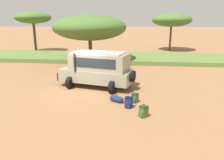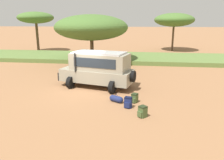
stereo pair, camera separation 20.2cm
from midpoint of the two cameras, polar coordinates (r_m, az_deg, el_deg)
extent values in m
plane|color=#936642|center=(14.79, -7.68, -2.40)|extent=(320.00, 320.00, 0.00)
cube|color=#5B7538|center=(26.22, -1.27, 5.94)|extent=(120.00, 7.00, 0.44)
cube|color=gray|center=(15.06, -4.49, 1.25)|extent=(5.21, 3.01, 0.84)
cube|color=gray|center=(14.76, -3.68, 4.83)|extent=(4.14, 2.64, 1.10)
cube|color=#232D38|center=(15.44, -8.87, 4.95)|extent=(0.43, 1.53, 0.77)
cube|color=#232D38|center=(13.94, -5.19, 4.40)|extent=(2.87, 0.73, 0.60)
cube|color=#232D38|center=(15.56, -2.33, 5.58)|extent=(2.87, 0.73, 0.60)
cube|color=#B7B7B7|center=(14.68, -3.90, 7.15)|extent=(3.74, 2.47, 0.10)
cube|color=black|center=(16.33, -12.70, 1.40)|extent=(0.54, 1.61, 0.56)
cylinder|color=black|center=(14.52, -10.14, 4.46)|extent=(0.10, 0.10, 1.25)
cylinder|color=black|center=(15.05, -11.27, -0.67)|extent=(0.46, 0.84, 0.80)
cylinder|color=black|center=(16.67, -7.81, 1.04)|extent=(0.46, 0.84, 0.80)
cylinder|color=black|center=(13.74, -0.38, -1.89)|extent=(0.46, 0.84, 0.80)
cylinder|color=black|center=(15.50, 2.16, 0.09)|extent=(0.46, 0.84, 0.80)
cylinder|color=black|center=(14.16, 5.06, 0.96)|extent=(0.39, 0.77, 0.74)
cube|color=#42562D|center=(12.35, 5.54, -4.80)|extent=(0.41, 0.42, 0.46)
cube|color=#42562D|center=(12.21, 5.11, -5.32)|extent=(0.24, 0.17, 0.25)
cube|color=#242F19|center=(12.27, 5.57, -3.66)|extent=(0.40, 0.43, 0.07)
cylinder|color=#242F19|center=(12.48, 6.19, -4.61)|extent=(0.04, 0.04, 0.39)
cylinder|color=#242F19|center=(12.53, 5.63, -4.50)|extent=(0.04, 0.04, 0.39)
cube|color=#42562D|center=(10.60, 7.72, -8.27)|extent=(0.46, 0.46, 0.49)
cube|color=#42562D|center=(10.49, 6.96, -8.85)|extent=(0.24, 0.24, 0.27)
cube|color=#242F19|center=(10.49, 7.77, -6.90)|extent=(0.46, 0.46, 0.07)
cylinder|color=#242F19|center=(10.67, 8.68, -8.14)|extent=(0.04, 0.04, 0.41)
cylinder|color=#242F19|center=(10.77, 8.06, -7.90)|extent=(0.04, 0.04, 0.41)
cube|color=navy|center=(11.58, 3.88, -5.97)|extent=(0.43, 0.34, 0.53)
cube|color=navy|center=(11.45, 3.61, -6.56)|extent=(0.30, 0.15, 0.29)
cube|color=black|center=(11.47, 3.90, -4.60)|extent=(0.42, 0.35, 0.07)
cylinder|color=black|center=(11.68, 4.50, -5.78)|extent=(0.04, 0.04, 0.45)
cylinder|color=black|center=(11.73, 3.70, -5.67)|extent=(0.04, 0.04, 0.45)
cylinder|color=navy|center=(12.36, 0.73, -4.95)|extent=(0.65, 0.59, 0.36)
sphere|color=navy|center=(12.52, -0.26, -4.69)|extent=(0.35, 0.35, 0.35)
sphere|color=navy|center=(12.21, 1.75, -5.22)|extent=(0.35, 0.35, 0.35)
torus|color=#121834|center=(12.29, 0.74, -4.08)|extent=(0.15, 0.11, 0.16)
cylinder|color=brown|center=(34.42, -19.65, 10.42)|extent=(0.36, 0.36, 4.18)
ellipsoid|color=#476B2D|center=(34.34, -20.08, 15.07)|extent=(5.04, 5.43, 1.67)
cylinder|color=brown|center=(23.48, -5.91, 7.52)|extent=(0.37, 0.37, 2.66)
ellipsoid|color=#476B2D|center=(23.29, -6.07, 13.50)|extent=(7.55, 7.90, 2.63)
cylinder|color=brown|center=(34.99, 14.84, 10.49)|extent=(0.29, 0.29, 3.73)
ellipsoid|color=#476B2D|center=(34.90, 15.15, 14.92)|extent=(5.85, 6.41, 1.99)
camera|label=1|loc=(0.10, -90.44, -0.12)|focal=35.00mm
camera|label=2|loc=(0.10, 89.56, 0.12)|focal=35.00mm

